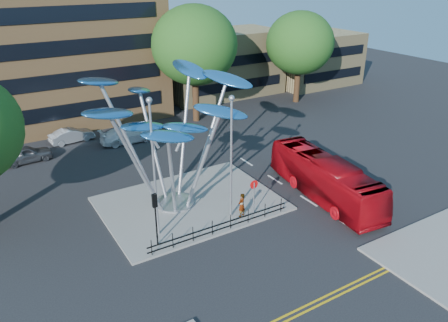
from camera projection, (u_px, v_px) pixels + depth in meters
ground at (250, 242)px, 26.71m from camera, size 120.00×120.00×0.00m
traffic_island at (190, 203)px, 30.88m from camera, size 12.00×9.00×0.15m
double_yellow_near at (317, 300)px, 22.03m from camera, size 40.00×0.12×0.01m
double_yellow_far at (321, 304)px, 21.80m from camera, size 40.00×0.12×0.01m
low_building_near at (221, 63)px, 56.04m from camera, size 15.00×8.00×8.00m
low_building_far at (314, 59)px, 61.33m from camera, size 12.00×8.00×7.00m
tree_right at (194, 45)px, 44.36m from camera, size 8.80×8.80×12.11m
tree_far at (300, 43)px, 51.38m from camera, size 8.00×8.00×10.81m
leaf_sculpture at (167, 111)px, 28.13m from camera, size 12.72×9.54×9.51m
street_lamp_left at (153, 158)px, 25.11m from camera, size 0.36×0.36×8.80m
street_lamp_right at (231, 147)px, 27.20m from camera, size 0.36×0.36×8.30m
traffic_light_island at (155, 209)px, 25.22m from camera, size 0.28×0.18×3.42m
no_entry_sign_island at (254, 191)px, 28.88m from camera, size 0.60×0.10×2.45m
pedestrian_railing_front at (222, 226)px, 27.34m from camera, size 10.00×0.06×1.00m
red_bus at (325, 178)px, 31.31m from camera, size 3.81×11.12×3.04m
pedestrian at (242, 205)px, 28.84m from camera, size 0.72×0.61×1.69m
parked_car_left at (26, 154)px, 37.26m from camera, size 4.39×2.02×1.46m
parked_car_mid at (72, 135)px, 41.55m from camera, size 4.24×1.87×1.36m
parked_car_right at (127, 135)px, 41.50m from camera, size 5.11×2.19×1.47m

